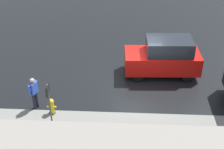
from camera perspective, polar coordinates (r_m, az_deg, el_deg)
ground_plane at (r=16.31m, az=4.63°, el=-1.29°), size 60.00×60.00×0.00m
kerb_strip at (r=13.03m, az=4.96°, el=-11.61°), size 24.00×3.20×0.04m
moving_hatchback at (r=16.60m, az=9.45°, el=3.16°), size 3.97×1.87×2.06m
fire_hydrant at (r=14.20m, az=-10.99°, el=-5.78°), size 0.42×0.31×0.80m
pedestrian at (r=14.37m, az=-14.11°, el=-2.93°), size 0.37×0.53×1.62m
sign_post at (r=12.54m, az=-11.41°, el=-4.91°), size 0.07×0.44×2.40m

